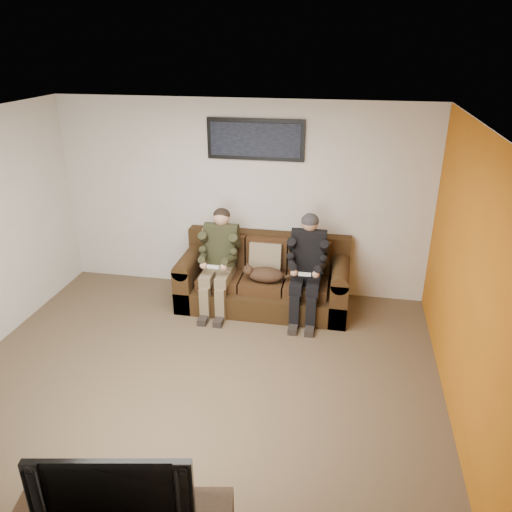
% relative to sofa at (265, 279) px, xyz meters
% --- Properties ---
extents(floor, '(5.00, 5.00, 0.00)m').
position_rel_sofa_xyz_m(floor, '(-0.40, -1.83, -0.34)').
color(floor, brown).
rests_on(floor, ground).
extents(ceiling, '(5.00, 5.00, 0.00)m').
position_rel_sofa_xyz_m(ceiling, '(-0.40, -1.83, 2.26)').
color(ceiling, silver).
rests_on(ceiling, ground).
extents(wall_back, '(5.00, 0.00, 5.00)m').
position_rel_sofa_xyz_m(wall_back, '(-0.40, 0.42, 0.96)').
color(wall_back, beige).
rests_on(wall_back, ground).
extents(wall_front, '(5.00, 0.00, 5.00)m').
position_rel_sofa_xyz_m(wall_front, '(-0.40, -4.08, 0.96)').
color(wall_front, beige).
rests_on(wall_front, ground).
extents(wall_right, '(0.00, 4.50, 4.50)m').
position_rel_sofa_xyz_m(wall_right, '(2.10, -1.83, 0.96)').
color(wall_right, beige).
rests_on(wall_right, ground).
extents(accent_wall_right, '(0.00, 4.50, 4.50)m').
position_rel_sofa_xyz_m(accent_wall_right, '(2.09, -1.83, 0.96)').
color(accent_wall_right, '#BE6613').
rests_on(accent_wall_right, ground).
extents(sofa, '(2.19, 0.95, 0.90)m').
position_rel_sofa_xyz_m(sofa, '(0.00, 0.00, 0.00)').
color(sofa, '#34210F').
rests_on(sofa, ground).
extents(throw_pillow, '(0.42, 0.20, 0.41)m').
position_rel_sofa_xyz_m(throw_pillow, '(-0.00, 0.04, 0.30)').
color(throw_pillow, '#837156').
rests_on(throw_pillow, sofa).
extents(throw_blanket, '(0.45, 0.22, 0.08)m').
position_rel_sofa_xyz_m(throw_blanket, '(-0.66, 0.27, 0.56)').
color(throw_blanket, tan).
rests_on(throw_blanket, sofa).
extents(person_left, '(0.51, 0.87, 1.29)m').
position_rel_sofa_xyz_m(person_left, '(-0.56, -0.18, 0.39)').
color(person_left, '#756549').
rests_on(person_left, sofa).
extents(person_right, '(0.51, 0.86, 1.30)m').
position_rel_sofa_xyz_m(person_right, '(0.56, -0.18, 0.39)').
color(person_right, black).
rests_on(person_right, sofa).
extents(cat, '(0.66, 0.26, 0.24)m').
position_rel_sofa_xyz_m(cat, '(0.03, -0.25, 0.20)').
color(cat, '#4A2F1D').
rests_on(cat, sofa).
extents(framed_poster, '(1.25, 0.05, 0.52)m').
position_rel_sofa_xyz_m(framed_poster, '(-0.20, 0.39, 1.76)').
color(framed_poster, black).
rests_on(framed_poster, wall_back).
extents(television, '(1.01, 0.32, 0.58)m').
position_rel_sofa_xyz_m(television, '(-0.29, -3.78, 0.40)').
color(television, black).
rests_on(television, tv_stand).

